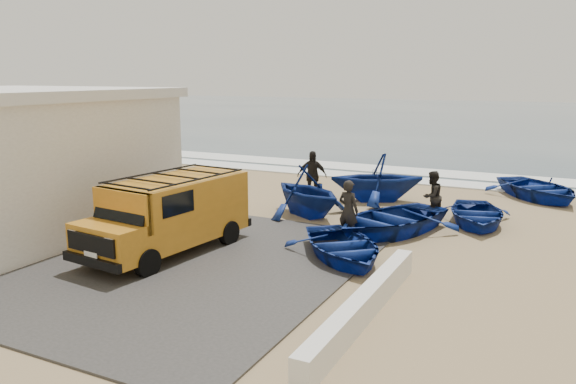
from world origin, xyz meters
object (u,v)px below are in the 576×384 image
at_px(boat_far_right, 538,188).
at_px(fisherman_middle, 432,196).
at_px(parapet, 364,305).
at_px(fisherman_front, 348,210).
at_px(fisherman_back, 312,176).
at_px(boat_near_left, 342,246).
at_px(boat_mid_left, 307,191).
at_px(van, 170,212).
at_px(boat_far_left, 377,177).
at_px(boat_near_right, 390,219).
at_px(boat_mid_right, 476,214).

relative_size(boat_far_right, fisherman_middle, 2.47).
height_order(parapet, fisherman_front, fisherman_front).
distance_m(fisherman_front, fisherman_back, 5.34).
relative_size(boat_near_left, boat_mid_left, 1.07).
bearing_deg(van, boat_near_left, 24.74).
distance_m(boat_far_left, fisherman_front, 5.46).
relative_size(boat_far_left, fisherman_front, 1.95).
height_order(boat_far_left, fisherman_middle, boat_far_left).
bearing_deg(boat_mid_left, parapet, -116.92).
relative_size(boat_near_left, boat_far_right, 0.86).
bearing_deg(fisherman_front, boat_near_right, -111.90).
xyz_separation_m(boat_near_left, boat_far_left, (-1.38, 7.15, 0.54)).
xyz_separation_m(parapet, van, (-6.05, 1.69, 0.85)).
bearing_deg(fisherman_back, boat_far_right, 7.07).
height_order(boat_near_right, boat_far_left, boat_far_left).
bearing_deg(boat_far_left, fisherman_middle, 23.26).
relative_size(boat_near_left, boat_mid_right, 1.02).
bearing_deg(boat_near_right, fisherman_back, 164.40).
bearing_deg(van, boat_far_left, 77.00).
xyz_separation_m(van, boat_mid_left, (1.57, 5.32, -0.25)).
height_order(fisherman_middle, fisherman_back, fisherman_back).
relative_size(boat_near_left, fisherman_front, 2.00).
distance_m(parapet, boat_far_right, 13.63).
relative_size(boat_near_right, boat_mid_left, 1.29).
height_order(boat_mid_left, fisherman_back, fisherman_back).
xyz_separation_m(boat_near_right, fisherman_back, (-3.98, 3.13, 0.51)).
xyz_separation_m(boat_far_right, fisherman_middle, (-2.95, -5.24, 0.41)).
bearing_deg(boat_mid_left, boat_mid_right, -45.50).
distance_m(boat_mid_right, fisherman_back, 6.26).
height_order(boat_near_left, boat_far_left, boat_far_left).
xyz_separation_m(parapet, boat_near_left, (-1.69, 3.16, 0.09)).
xyz_separation_m(boat_near_left, boat_far_right, (4.12, 10.25, 0.06)).
xyz_separation_m(fisherman_front, fisherman_back, (-3.10, 4.35, 0.07)).
relative_size(boat_far_right, fisherman_back, 2.15).
xyz_separation_m(boat_near_left, boat_mid_right, (2.56, 5.18, -0.01)).
bearing_deg(fisherman_middle, fisherman_back, -80.96).
distance_m(parapet, fisherman_back, 10.69).
distance_m(van, boat_near_right, 6.54).
relative_size(van, boat_near_right, 1.18).
bearing_deg(boat_mid_left, boat_far_right, -16.71).
xyz_separation_m(boat_far_left, fisherman_back, (-2.23, -1.04, 0.04)).
bearing_deg(boat_far_left, boat_near_left, -15.79).
relative_size(van, boat_far_left, 1.46).
relative_size(boat_near_left, boat_near_right, 0.83).
xyz_separation_m(parapet, fisherman_middle, (-0.52, 8.17, 0.56)).
distance_m(boat_near_left, fisherman_back, 7.11).
height_order(boat_mid_left, boat_far_right, boat_mid_left).
bearing_deg(boat_near_right, fisherman_middle, 91.34).
xyz_separation_m(boat_near_right, boat_far_left, (-1.75, 4.17, 0.47)).
bearing_deg(boat_near_left, boat_far_right, 27.63).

